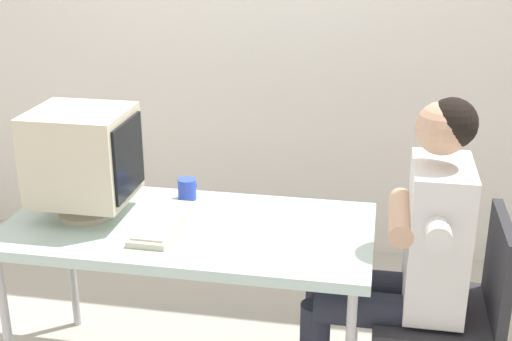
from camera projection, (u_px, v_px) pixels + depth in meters
The scene contains 6 objects.
desk at pixel (189, 236), 2.76m from camera, with size 1.47×0.71×0.74m.
crt_monitor at pixel (83, 156), 2.75m from camera, with size 0.39×0.35×0.44m.
keyboard at pixel (163, 223), 2.73m from camera, with size 0.16×0.42×0.03m.
office_chair at pixel (453, 304), 2.68m from camera, with size 0.47×0.47×0.84m.
person_seated at pixel (406, 250), 2.63m from camera, with size 0.73×0.57×1.30m.
desk_mug at pixel (187, 189), 2.97m from camera, with size 0.08×0.09×0.09m.
Camera 1 is at (0.73, -2.40, 1.91)m, focal length 48.28 mm.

